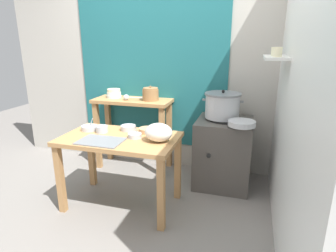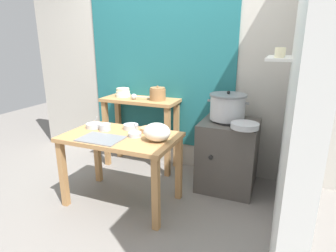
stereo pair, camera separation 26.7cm
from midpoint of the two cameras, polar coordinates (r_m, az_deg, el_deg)
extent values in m
plane|color=gray|center=(3.04, -9.71, -15.13)|extent=(9.00, 9.00, 0.00)
cube|color=#B2ADA3|center=(3.57, -1.43, 12.11)|extent=(4.40, 0.10, 2.60)
cube|color=#1E6066|center=(3.60, -5.63, 12.87)|extent=(1.90, 0.02, 2.10)
cube|color=white|center=(2.52, 21.34, 8.96)|extent=(0.10, 3.20, 2.60)
cube|color=silver|center=(2.70, 18.13, 12.94)|extent=(0.20, 0.56, 0.02)
cylinder|color=beige|center=(2.52, 18.31, 13.91)|extent=(0.07, 0.07, 0.08)
cylinder|color=beige|center=(2.70, 18.23, 14.00)|extent=(0.09, 0.09, 0.08)
cube|color=#B27F4C|center=(2.75, -12.44, -2.56)|extent=(1.10, 0.66, 0.04)
cube|color=#B27F4C|center=(2.95, -23.34, -9.85)|extent=(0.06, 0.06, 0.68)
cube|color=#B27F4C|center=(2.48, -4.58, -13.71)|extent=(0.06, 0.06, 0.68)
cube|color=#B27F4C|center=(3.35, -17.32, -5.96)|extent=(0.06, 0.06, 0.68)
cube|color=#B27F4C|center=(2.94, -0.66, -8.41)|extent=(0.06, 0.06, 0.68)
cube|color=#B27F4C|center=(3.54, -9.35, 4.98)|extent=(0.96, 0.40, 0.04)
cube|color=#B27F4C|center=(3.74, -15.97, -1.98)|extent=(0.06, 0.06, 0.86)
cube|color=#B27F4C|center=(3.37, -3.47, -3.40)|extent=(0.06, 0.06, 0.86)
cube|color=#B27F4C|center=(3.98, -13.71, -0.66)|extent=(0.06, 0.06, 0.86)
cube|color=#B27F4C|center=(3.64, -1.87, -1.83)|extent=(0.06, 0.06, 0.86)
cube|color=#4C4742|center=(3.25, 8.71, -5.32)|extent=(0.60, 0.60, 0.76)
cylinder|color=black|center=(3.13, 9.02, 1.32)|extent=(0.36, 0.36, 0.02)
cylinder|color=black|center=(2.96, 5.62, -6.00)|extent=(0.04, 0.02, 0.04)
cylinder|color=#B7BABF|center=(3.12, 8.46, 3.89)|extent=(0.37, 0.37, 0.25)
cylinder|color=slate|center=(3.09, 8.57, 6.36)|extent=(0.39, 0.39, 0.02)
sphere|color=black|center=(3.08, 8.59, 6.87)|extent=(0.04, 0.04, 0.04)
cube|color=slate|center=(3.14, 4.85, 5.28)|extent=(0.04, 0.02, 0.02)
cube|color=slate|center=(3.08, 12.22, 4.75)|extent=(0.04, 0.02, 0.02)
cylinder|color=olive|center=(3.43, -5.77, 6.20)|extent=(0.19, 0.19, 0.13)
cylinder|color=olive|center=(3.42, -5.80, 7.46)|extent=(0.18, 0.18, 0.02)
sphere|color=olive|center=(3.41, -5.82, 7.82)|extent=(0.02, 0.02, 0.02)
cylinder|color=silver|center=(3.69, -12.84, 5.85)|extent=(0.19, 0.19, 0.04)
cylinder|color=silver|center=(3.68, -12.88, 6.40)|extent=(0.17, 0.17, 0.04)
cylinder|color=beige|center=(3.67, -12.92, 6.96)|extent=(0.16, 0.16, 0.04)
sphere|color=#B7BABF|center=(3.49, -10.59, 5.66)|extent=(0.07, 0.07, 0.07)
cylinder|color=#B7BABF|center=(3.44, -8.43, 5.61)|extent=(0.21, 0.03, 0.01)
cube|color=slate|center=(2.66, -16.19, -2.97)|extent=(0.40, 0.28, 0.01)
ellipsoid|color=silver|center=(2.55, -4.92, -1.33)|extent=(0.25, 0.21, 0.17)
cylinder|color=#B7BABF|center=(2.87, 12.03, 0.48)|extent=(0.27, 0.27, 0.05)
cylinder|color=#B7BABF|center=(2.69, -9.51, -1.96)|extent=(0.13, 0.13, 0.04)
cylinder|color=brown|center=(2.68, -9.53, -1.66)|extent=(0.11, 0.11, 0.01)
cylinder|color=#B7BABF|center=(2.66, -9.25, -0.89)|extent=(0.02, 0.09, 0.15)
cylinder|color=#B7BABF|center=(3.02, -17.96, -0.41)|extent=(0.16, 0.16, 0.05)
cylinder|color=maroon|center=(3.01, -17.99, -0.09)|extent=(0.14, 0.14, 0.01)
cylinder|color=#B7BABF|center=(3.02, -17.72, 0.44)|extent=(0.08, 0.04, 0.13)
cylinder|color=#B7BABF|center=(2.91, -15.73, -0.65)|extent=(0.12, 0.12, 0.07)
cylinder|color=brown|center=(2.90, -15.77, -0.14)|extent=(0.10, 0.10, 0.01)
cylinder|color=tan|center=(2.82, -6.95, -0.91)|extent=(0.16, 0.16, 0.05)
cylinder|color=#BFB28C|center=(2.81, -6.96, -0.57)|extent=(0.14, 0.14, 0.01)
cylinder|color=#B7BABF|center=(2.92, -10.59, -0.39)|extent=(0.15, 0.15, 0.05)
cylinder|color=brown|center=(2.91, -10.61, -0.04)|extent=(0.13, 0.13, 0.01)
camera|label=1|loc=(0.13, -92.86, -0.87)|focal=30.36mm
camera|label=2|loc=(0.13, 87.14, 0.87)|focal=30.36mm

